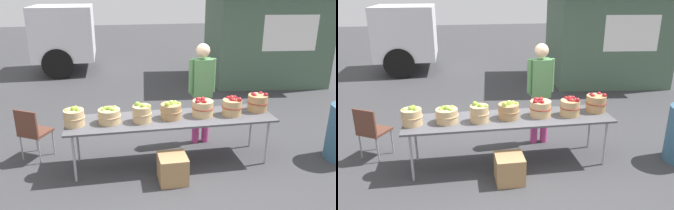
% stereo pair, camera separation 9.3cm
% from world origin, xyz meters
% --- Properties ---
extents(ground_plane, '(40.00, 40.00, 0.00)m').
position_xyz_m(ground_plane, '(0.00, 0.00, 0.00)').
color(ground_plane, '#38383A').
extents(market_table, '(3.10, 0.76, 0.75)m').
position_xyz_m(market_table, '(0.00, 0.00, 0.72)').
color(market_table, '#4C4C51').
rests_on(market_table, ground).
extents(apple_basket_green_0, '(0.31, 0.31, 0.28)m').
position_xyz_m(apple_basket_green_0, '(-1.41, -0.03, 0.87)').
color(apple_basket_green_0, tan).
rests_on(apple_basket_green_0, market_table).
extents(apple_basket_green_1, '(0.34, 0.34, 0.25)m').
position_xyz_m(apple_basket_green_1, '(-0.92, -0.01, 0.86)').
color(apple_basket_green_1, tan).
rests_on(apple_basket_green_1, market_table).
extents(apple_basket_green_2, '(0.29, 0.29, 0.30)m').
position_xyz_m(apple_basket_green_2, '(-0.45, -0.06, 0.88)').
color(apple_basket_green_2, tan).
rests_on(apple_basket_green_2, market_table).
extents(apple_basket_green_3, '(0.32, 0.32, 0.28)m').
position_xyz_m(apple_basket_green_3, '(-0.01, 0.00, 0.87)').
color(apple_basket_green_3, '#A87F51').
rests_on(apple_basket_green_3, market_table).
extents(apple_basket_red_0, '(0.34, 0.34, 0.29)m').
position_xyz_m(apple_basket_red_0, '(0.48, 0.01, 0.88)').
color(apple_basket_red_0, tan).
rests_on(apple_basket_red_0, market_table).
extents(apple_basket_red_1, '(0.31, 0.31, 0.30)m').
position_xyz_m(apple_basket_red_1, '(0.94, -0.03, 0.89)').
color(apple_basket_red_1, tan).
rests_on(apple_basket_red_1, market_table).
extents(apple_basket_red_2, '(0.32, 0.32, 0.31)m').
position_xyz_m(apple_basket_red_2, '(1.40, 0.07, 0.89)').
color(apple_basket_red_2, '#A87F51').
rests_on(apple_basket_red_2, market_table).
extents(vendor_adult, '(0.46, 0.24, 1.75)m').
position_xyz_m(vendor_adult, '(0.64, 0.64, 1.03)').
color(vendor_adult, '#CC3F8C').
rests_on(vendor_adult, ground).
extents(food_kiosk, '(3.79, 3.25, 2.74)m').
position_xyz_m(food_kiosk, '(3.55, 4.46, 1.38)').
color(food_kiosk, '#47604C').
rests_on(food_kiosk, ground).
extents(folding_chair, '(0.55, 0.55, 0.86)m').
position_xyz_m(folding_chair, '(-2.11, 0.48, 0.51)').
color(folding_chair, brown).
rests_on(folding_chair, ground).
extents(produce_crate, '(0.40, 0.40, 0.40)m').
position_xyz_m(produce_crate, '(-0.08, -0.53, 0.20)').
color(produce_crate, '#A87F51').
rests_on(produce_crate, ground).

